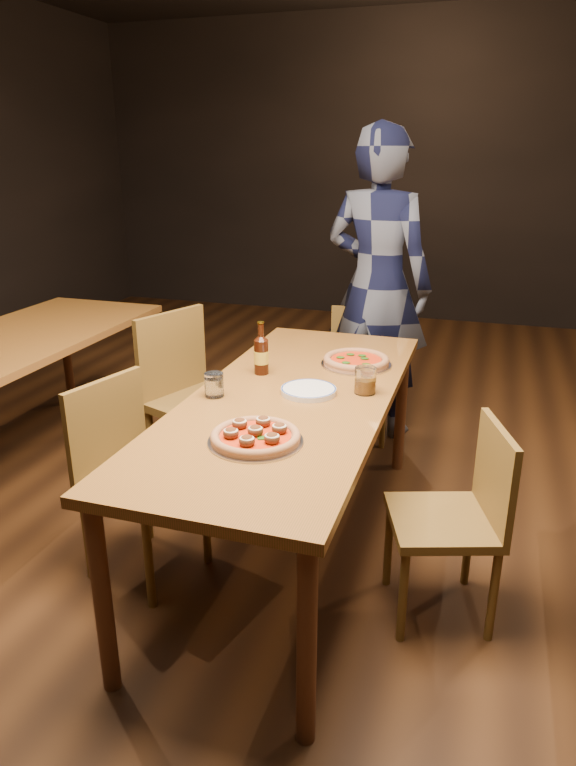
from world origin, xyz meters
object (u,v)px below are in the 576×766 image
(chair_main_e, at_px, (442,519))
(amber_glass, at_px, (365,380))
(chair_main_sw, at_px, (202,402))
(pizza_meatball, at_px, (255,436))
(diner, at_px, (377,286))
(pizza_margherita, at_px, (356,361))
(table_left, at_px, (6,354))
(beer_bottle, at_px, (261,356))
(table_main, at_px, (292,411))
(chair_main_nw, at_px, (144,479))
(plate_stack, at_px, (309,391))
(chair_end, at_px, (359,373))
(water_glass, at_px, (214,385))

(chair_main_e, xyz_separation_m, amber_glass, (-0.37, 0.33, 0.40))
(chair_main_sw, bearing_deg, pizza_meatball, -124.06)
(chair_main_e, relative_size, amber_glass, 7.32)
(diner, bearing_deg, chair_main_e, 123.18)
(pizza_margherita, bearing_deg, chair_main_e, -54.77)
(table_left, xyz_separation_m, beer_bottle, (1.49, -0.08, 0.16))
(pizza_margherita, height_order, amber_glass, amber_glass)
(table_main, xyz_separation_m, chair_main_nw, (-0.54, -0.33, -0.24))
(amber_glass, bearing_deg, diner, 98.31)
(chair_main_nw, height_order, chair_main_sw, chair_main_sw)
(chair_main_nw, height_order, pizza_margherita, chair_main_nw)
(chair_main_sw, xyz_separation_m, pizza_meatball, (0.63, -0.89, 0.29))
(pizza_margherita, relative_size, plate_stack, 1.43)
(chair_main_nw, xyz_separation_m, pizza_margherita, (0.71, 0.79, 0.34))
(chair_main_nw, height_order, chair_main_e, chair_main_nw)
(table_left, relative_size, chair_end, 2.42)
(water_glass, xyz_separation_m, diner, (0.39, 1.58, 0.13))
(pizza_margherita, bearing_deg, amber_glass, -72.42)
(pizza_margherita, distance_m, plate_stack, 0.44)
(plate_stack, height_order, diner, diner)
(table_main, relative_size, chair_main_e, 2.45)
(amber_glass, bearing_deg, table_left, 174.68)
(beer_bottle, height_order, amber_glass, beer_bottle)
(table_main, distance_m, beer_bottle, 0.34)
(table_main, bearing_deg, pizza_margherita, 69.71)
(beer_bottle, bearing_deg, water_glass, -105.17)
(pizza_margherita, bearing_deg, water_glass, -129.32)
(pizza_margherita, xyz_separation_m, water_glass, (-0.47, -0.58, 0.03))
(water_glass, xyz_separation_m, amber_glass, (0.59, 0.22, 0.01))
(chair_end, xyz_separation_m, pizza_meatball, (-0.01, -1.79, 0.36))
(table_main, height_order, plate_stack, plate_stack)
(table_main, height_order, amber_glass, amber_glass)
(chair_main_nw, relative_size, amber_glass, 7.80)
(water_glass, bearing_deg, plate_stack, 22.61)
(pizza_meatball, distance_m, diner, 1.95)
(plate_stack, height_order, beer_bottle, beer_bottle)
(chair_main_nw, xyz_separation_m, chair_main_sw, (-0.08, 0.74, 0.05))
(table_main, distance_m, chair_main_sw, 0.77)
(beer_bottle, bearing_deg, table_main, -45.74)
(pizza_margherita, xyz_separation_m, amber_glass, (0.11, -0.35, 0.03))
(chair_main_e, distance_m, plate_stack, 0.74)
(water_glass, relative_size, amber_glass, 0.89)
(chair_end, bearing_deg, water_glass, -110.83)
(water_glass, distance_m, diner, 1.63)
(table_left, xyz_separation_m, chair_main_sw, (1.09, 0.12, -0.19))
(chair_main_nw, relative_size, chair_main_e, 1.07)
(plate_stack, relative_size, water_glass, 2.34)
(chair_main_sw, height_order, chair_main_e, chair_main_sw)
(table_left, xyz_separation_m, plate_stack, (1.76, -0.26, 0.08))
(pizza_margherita, distance_m, diner, 1.02)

